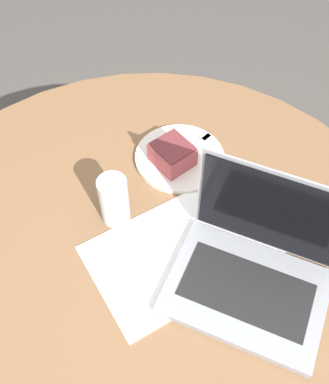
{
  "coord_description": "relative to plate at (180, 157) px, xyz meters",
  "views": [
    {
      "loc": [
        -0.06,
        0.47,
        1.54
      ],
      "look_at": [
        -0.03,
        -0.13,
        0.74
      ],
      "focal_mm": 42.0,
      "sensor_mm": 36.0,
      "label": 1
    }
  ],
  "objects": [
    {
      "name": "ground_plane",
      "position": [
        0.06,
        0.27,
        -0.71
      ],
      "size": [
        12.0,
        12.0,
        0.0
      ],
      "primitive_type": "plane",
      "color": "#4C4742"
    },
    {
      "name": "plate",
      "position": [
        0.0,
        0.0,
        0.0
      ],
      "size": [
        0.22,
        0.22,
        0.01
      ],
      "color": "silver",
      "rests_on": "dining_table"
    },
    {
      "name": "water_glass",
      "position": [
        0.14,
        0.18,
        0.06
      ],
      "size": [
        0.06,
        0.06,
        0.13
      ],
      "color": "silver",
      "rests_on": "dining_table"
    },
    {
      "name": "laptop",
      "position": [
        -0.15,
        0.32,
        0.04
      ],
      "size": [
        0.37,
        0.32,
        0.25
      ],
      "rotation": [
        0.0,
        0.0,
        5.92
      ],
      "color": "gray",
      "rests_on": "dining_table"
    },
    {
      "name": "paper_document",
      "position": [
        -0.01,
        0.26,
        -0.0
      ],
      "size": [
        0.45,
        0.42,
        0.0
      ],
      "rotation": [
        0.0,
        0.0,
        0.6
      ],
      "color": "white",
      "rests_on": "dining_table"
    },
    {
      "name": "dining_table",
      "position": [
        0.06,
        0.27,
        -0.15
      ],
      "size": [
        1.21,
        1.21,
        0.7
      ],
      "color": "brown",
      "rests_on": "ground_plane"
    },
    {
      "name": "cake_slice",
      "position": [
        0.02,
        0.02,
        0.03
      ],
      "size": [
        0.12,
        0.12,
        0.06
      ],
      "rotation": [
        0.0,
        0.0,
        2.3
      ],
      "color": "#B74C51",
      "rests_on": "plate"
    },
    {
      "name": "fork",
      "position": [
        -0.03,
        -0.02,
        0.01
      ],
      "size": [
        0.13,
        0.14,
        0.0
      ],
      "rotation": [
        0.0,
        0.0,
        4.0
      ],
      "color": "silver",
      "rests_on": "plate"
    }
  ]
}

